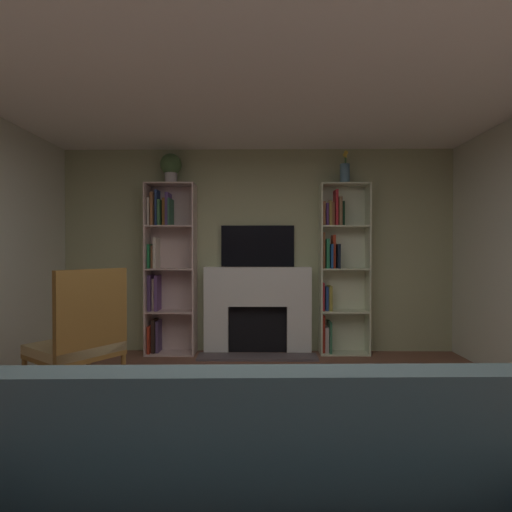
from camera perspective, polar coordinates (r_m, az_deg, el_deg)
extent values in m
plane|color=brown|center=(2.63, -0.37, -29.05)|extent=(6.74, 6.74, 0.00)
cube|color=#A9AE81|center=(5.12, 0.25, 0.83)|extent=(5.17, 0.06, 2.63)
cube|color=white|center=(2.65, -0.37, 31.34)|extent=(5.17, 5.74, 0.06)
cube|color=white|center=(5.12, -5.76, -10.56)|extent=(0.31, 0.21, 0.60)
cube|color=white|center=(5.11, 6.24, -10.58)|extent=(0.31, 0.21, 0.60)
cube|color=white|center=(5.01, 0.24, -4.45)|extent=(1.36, 0.21, 0.49)
cube|color=black|center=(5.15, 0.24, -10.49)|extent=(0.75, 0.08, 0.60)
cube|color=#544A4E|center=(4.91, 0.21, -14.50)|extent=(1.46, 0.30, 0.03)
cube|color=black|center=(5.06, 0.25, 1.46)|extent=(0.94, 0.06, 0.53)
cube|color=beige|center=(5.14, -15.53, -1.83)|extent=(0.02, 0.32, 2.15)
cube|color=beige|center=(5.01, -8.94, -1.88)|extent=(0.02, 0.32, 2.15)
cube|color=beige|center=(5.21, -11.91, -1.79)|extent=(0.62, 0.02, 2.15)
cube|color=beige|center=(5.23, -12.25, -13.64)|extent=(0.58, 0.32, 0.02)
cube|color=#A82E1C|center=(5.26, -15.09, -11.55)|extent=(0.03, 0.25, 0.34)
cube|color=black|center=(5.26, -14.53, -11.13)|extent=(0.04, 0.21, 0.41)
cube|color=#503C65|center=(5.26, -13.99, -11.23)|extent=(0.03, 0.20, 0.40)
cube|color=beige|center=(5.12, -12.26, -7.89)|extent=(0.58, 0.32, 0.02)
cube|color=#4F3763|center=(5.18, -15.04, -5.18)|extent=(0.04, 0.23, 0.45)
cube|color=beige|center=(5.20, -14.57, -5.42)|extent=(0.03, 0.18, 0.40)
cube|color=#613F78|center=(5.16, -14.13, -5.22)|extent=(0.04, 0.22, 0.45)
cube|color=beige|center=(5.07, -12.28, -1.86)|extent=(0.58, 0.32, 0.02)
cube|color=#207D44|center=(5.16, -15.12, -0.04)|extent=(0.03, 0.23, 0.30)
cube|color=#985C3B|center=(5.16, -14.65, -0.11)|extent=(0.03, 0.19, 0.29)
cube|color=beige|center=(5.13, -14.28, 0.44)|extent=(0.04, 0.23, 0.39)
cube|color=beige|center=(5.07, -12.30, 4.23)|extent=(0.58, 0.32, 0.02)
cube|color=beige|center=(5.18, -15.14, 6.20)|extent=(0.02, 0.22, 0.35)
cube|color=#995D37|center=(5.17, -14.71, 6.58)|extent=(0.04, 0.23, 0.42)
cube|color=#2F4682|center=(5.18, -14.17, 6.78)|extent=(0.03, 0.19, 0.46)
cube|color=#396A3E|center=(5.14, -13.74, 6.10)|extent=(0.03, 0.23, 0.33)
cube|color=#925C24|center=(5.16, -13.12, 6.23)|extent=(0.03, 0.18, 0.35)
cube|color=#593E80|center=(5.13, -12.65, 6.62)|extent=(0.04, 0.22, 0.42)
cube|color=#34644A|center=(5.09, -12.31, 6.23)|extent=(0.02, 0.26, 0.34)
cube|color=beige|center=(5.13, -12.32, 10.14)|extent=(0.58, 0.32, 0.02)
cube|color=beige|center=(5.02, 9.39, -1.88)|extent=(0.02, 0.26, 2.15)
cube|color=beige|center=(5.15, 16.00, -1.83)|extent=(0.02, 0.26, 2.15)
cube|color=beige|center=(5.19, 12.45, -1.80)|extent=(0.62, 0.02, 2.15)
cube|color=beige|center=(5.23, 12.70, -13.62)|extent=(0.58, 0.26, 0.02)
cube|color=#AC291B|center=(5.16, 9.71, -11.04)|extent=(0.03, 0.18, 0.47)
cube|color=beige|center=(5.18, 10.19, -11.85)|extent=(0.04, 0.17, 0.32)
cube|color=#316D4C|center=(5.16, 10.68, -11.48)|extent=(0.03, 0.22, 0.39)
cube|color=beige|center=(5.13, 12.71, -7.88)|extent=(0.58, 0.26, 0.02)
cube|color=#B92833|center=(5.09, 9.70, -5.84)|extent=(0.03, 0.16, 0.35)
cube|color=#254590|center=(5.10, 10.21, -6.12)|extent=(0.04, 0.16, 0.30)
cube|color=olive|center=(5.09, 10.70, -6.04)|extent=(0.04, 0.19, 0.32)
cube|color=beige|center=(5.07, 12.73, -1.86)|extent=(0.58, 0.26, 0.02)
cube|color=brown|center=(5.04, 9.73, 0.81)|extent=(0.03, 0.19, 0.45)
cube|color=#277A4C|center=(5.05, 10.31, 0.34)|extent=(0.04, 0.19, 0.37)
cube|color=#1B488B|center=(5.04, 10.85, -0.03)|extent=(0.03, 0.22, 0.31)
cube|color=#B7331C|center=(5.07, 11.20, 0.62)|extent=(0.03, 0.17, 0.42)
cube|color=black|center=(5.06, 11.82, -0.02)|extent=(0.04, 0.22, 0.31)
cube|color=beige|center=(5.08, 12.75, 4.22)|extent=(0.58, 0.26, 0.02)
cube|color=#945838|center=(5.07, 9.77, 6.06)|extent=(0.03, 0.17, 0.30)
cube|color=#5C387E|center=(5.07, 10.24, 5.94)|extent=(0.03, 0.18, 0.28)
cube|color=olive|center=(5.06, 10.66, 6.10)|extent=(0.03, 0.21, 0.31)
cube|color=brown|center=(5.09, 11.05, 6.00)|extent=(0.03, 0.18, 0.30)
cube|color=#B5232B|center=(5.09, 11.54, 6.86)|extent=(0.03, 0.20, 0.45)
cube|color=brown|center=(5.09, 12.05, 6.35)|extent=(0.04, 0.20, 0.36)
cube|color=black|center=(5.10, 12.48, 6.02)|extent=(0.02, 0.19, 0.30)
cube|color=beige|center=(5.14, 12.77, 10.13)|extent=(0.58, 0.26, 0.02)
cylinder|color=silver|center=(5.15, -12.30, 10.98)|extent=(0.16, 0.16, 0.14)
sphere|color=#46663B|center=(5.19, -12.30, 12.91)|extent=(0.27, 0.27, 0.27)
cylinder|color=slate|center=(5.14, 12.82, 11.60)|extent=(0.12, 0.12, 0.24)
cylinder|color=#4C7F3F|center=(5.20, 12.92, 13.43)|extent=(0.01, 0.01, 0.10)
sphere|color=yellow|center=(5.21, 12.92, 13.98)|extent=(0.04, 0.04, 0.04)
cylinder|color=#4C7F3F|center=(5.18, 12.84, 13.57)|extent=(0.01, 0.01, 0.12)
sphere|color=yellow|center=(5.19, 12.84, 14.19)|extent=(0.05, 0.05, 0.05)
cylinder|color=#4C7F3F|center=(5.20, 12.99, 13.68)|extent=(0.01, 0.01, 0.15)
sphere|color=yellow|center=(5.22, 12.99, 14.46)|extent=(0.05, 0.05, 0.05)
cube|color=#475C5F|center=(1.53, 1.05, -24.64)|extent=(2.10, 0.22, 0.46)
cylinder|color=brown|center=(3.59, -26.89, -17.20)|extent=(0.04, 0.04, 0.41)
cylinder|color=brown|center=(3.88, -18.75, -15.76)|extent=(0.04, 0.04, 0.41)
cylinder|color=brown|center=(4.08, -30.67, -15.00)|extent=(0.04, 0.04, 0.41)
cylinder|color=brown|center=(4.34, -23.23, -13.99)|extent=(0.04, 0.04, 0.41)
cube|color=tan|center=(3.90, -24.89, -11.97)|extent=(0.87, 0.87, 0.08)
cube|color=brown|center=(3.91, -24.89, -12.83)|extent=(0.87, 0.87, 0.04)
cube|color=brown|center=(3.60, -22.76, -7.66)|extent=(0.42, 0.56, 0.74)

